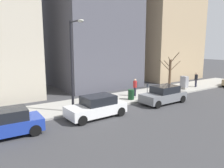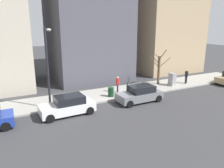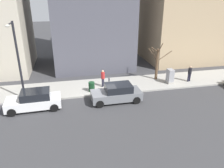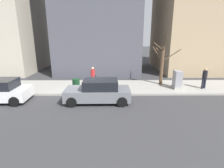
{
  "view_description": "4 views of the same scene",
  "coord_description": "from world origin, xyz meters",
  "px_view_note": "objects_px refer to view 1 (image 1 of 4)",
  "views": [
    {
      "loc": [
        -13.91,
        13.25,
        4.99
      ],
      "look_at": [
        1.9,
        2.37,
        1.56
      ],
      "focal_mm": 35.0,
      "sensor_mm": 36.0,
      "label": 1
    },
    {
      "loc": [
        -17.0,
        9.97,
        6.81
      ],
      "look_at": [
        1.21,
        0.69,
        1.29
      ],
      "focal_mm": 35.0,
      "sensor_mm": 36.0,
      "label": 2
    },
    {
      "loc": [
        -17.55,
        2.99,
        8.55
      ],
      "look_at": [
        -0.32,
        -0.7,
        1.22
      ],
      "focal_mm": 35.0,
      "sensor_mm": 36.0,
      "label": 3
    },
    {
      "loc": [
        -12.12,
        -1.73,
        4.26
      ],
      "look_at": [
        -0.34,
        -1.8,
        0.98
      ],
      "focal_mm": 28.0,
      "sensor_mm": 36.0,
      "label": 4
    }
  ],
  "objects_px": {
    "parked_car_grey": "(164,95)",
    "trash_bin": "(131,95)",
    "office_tower_left": "(161,6)",
    "parked_car_white": "(97,107)",
    "bare_tree": "(170,72)",
    "pedestrian_near_meter": "(196,79)",
    "utility_box": "(184,83)",
    "parked_car_blue": "(3,124)",
    "parking_meter": "(147,89)",
    "streetlamp": "(73,59)",
    "pedestrian_midblock": "(135,86)"
  },
  "relations": [
    {
      "from": "pedestrian_midblock",
      "to": "parked_car_blue",
      "type": "bearing_deg",
      "value": 130.87
    },
    {
      "from": "parked_car_white",
      "to": "parked_car_grey",
      "type": "bearing_deg",
      "value": -92.51
    },
    {
      "from": "pedestrian_near_meter",
      "to": "office_tower_left",
      "type": "bearing_deg",
      "value": -130.08
    },
    {
      "from": "parking_meter",
      "to": "pedestrian_near_meter",
      "type": "distance_m",
      "value": 8.6
    },
    {
      "from": "bare_tree",
      "to": "trash_bin",
      "type": "relative_size",
      "value": 4.56
    },
    {
      "from": "streetlamp",
      "to": "pedestrian_midblock",
      "type": "xyz_separation_m",
      "value": [
        1.53,
        -7.05,
        -2.93
      ]
    },
    {
      "from": "utility_box",
      "to": "pedestrian_midblock",
      "type": "xyz_separation_m",
      "value": [
        0.52,
        6.76,
        0.24
      ]
    },
    {
      "from": "parking_meter",
      "to": "office_tower_left",
      "type": "height_order",
      "value": "office_tower_left"
    },
    {
      "from": "parking_meter",
      "to": "utility_box",
      "type": "relative_size",
      "value": 0.94
    },
    {
      "from": "parked_car_grey",
      "to": "parking_meter",
      "type": "xyz_separation_m",
      "value": [
        1.69,
        0.33,
        0.24
      ]
    },
    {
      "from": "parked_car_white",
      "to": "parking_meter",
      "type": "xyz_separation_m",
      "value": [
        1.61,
        -6.37,
        0.24
      ]
    },
    {
      "from": "parking_meter",
      "to": "trash_bin",
      "type": "xyz_separation_m",
      "value": [
        0.45,
        1.55,
        -0.38
      ]
    },
    {
      "from": "parked_car_grey",
      "to": "utility_box",
      "type": "relative_size",
      "value": 2.95
    },
    {
      "from": "parked_car_blue",
      "to": "parking_meter",
      "type": "xyz_separation_m",
      "value": [
        1.58,
        -12.3,
        0.24
      ]
    },
    {
      "from": "pedestrian_midblock",
      "to": "office_tower_left",
      "type": "relative_size",
      "value": 0.08
    },
    {
      "from": "trash_bin",
      "to": "pedestrian_midblock",
      "type": "xyz_separation_m",
      "value": [
        0.92,
        -1.22,
        0.49
      ]
    },
    {
      "from": "parked_car_grey",
      "to": "trash_bin",
      "type": "height_order",
      "value": "parked_car_grey"
    },
    {
      "from": "office_tower_left",
      "to": "parked_car_white",
      "type": "bearing_deg",
      "value": 122.06
    },
    {
      "from": "utility_box",
      "to": "office_tower_left",
      "type": "distance_m",
      "value": 14.35
    },
    {
      "from": "streetlamp",
      "to": "bare_tree",
      "type": "height_order",
      "value": "streetlamp"
    },
    {
      "from": "parked_car_grey",
      "to": "utility_box",
      "type": "distance_m",
      "value": 6.61
    },
    {
      "from": "utility_box",
      "to": "pedestrian_near_meter",
      "type": "height_order",
      "value": "pedestrian_near_meter"
    },
    {
      "from": "streetlamp",
      "to": "parked_car_blue",
      "type": "bearing_deg",
      "value": 106.06
    },
    {
      "from": "trash_bin",
      "to": "parked_car_white",
      "type": "bearing_deg",
      "value": 113.17
    },
    {
      "from": "parked_car_grey",
      "to": "streetlamp",
      "type": "relative_size",
      "value": 0.65
    },
    {
      "from": "parking_meter",
      "to": "pedestrian_near_meter",
      "type": "height_order",
      "value": "pedestrian_near_meter"
    },
    {
      "from": "parked_car_blue",
      "to": "office_tower_left",
      "type": "bearing_deg",
      "value": -62.61
    },
    {
      "from": "parked_car_blue",
      "to": "bare_tree",
      "type": "bearing_deg",
      "value": -75.99
    },
    {
      "from": "parked_car_white",
      "to": "parked_car_blue",
      "type": "bearing_deg",
      "value": 87.93
    },
    {
      "from": "parking_meter",
      "to": "parked_car_grey",
      "type": "bearing_deg",
      "value": -169.05
    },
    {
      "from": "pedestrian_midblock",
      "to": "parked_car_white",
      "type": "bearing_deg",
      "value": 143.26
    },
    {
      "from": "utility_box",
      "to": "pedestrian_near_meter",
      "type": "distance_m",
      "value": 2.14
    },
    {
      "from": "bare_tree",
      "to": "pedestrian_near_meter",
      "type": "bearing_deg",
      "value": -113.15
    },
    {
      "from": "parked_car_grey",
      "to": "pedestrian_near_meter",
      "type": "xyz_separation_m",
      "value": [
        2.51,
        -8.23,
        0.35
      ]
    },
    {
      "from": "parked_car_blue",
      "to": "pedestrian_near_meter",
      "type": "relative_size",
      "value": 2.57
    },
    {
      "from": "trash_bin",
      "to": "utility_box",
      "type": "bearing_deg",
      "value": -87.13
    },
    {
      "from": "parked_car_white",
      "to": "bare_tree",
      "type": "height_order",
      "value": "bare_tree"
    },
    {
      "from": "parked_car_white",
      "to": "parking_meter",
      "type": "height_order",
      "value": "parked_car_white"
    },
    {
      "from": "parked_car_white",
      "to": "trash_bin",
      "type": "xyz_separation_m",
      "value": [
        2.06,
        -4.81,
        -0.14
      ]
    },
    {
      "from": "parked_car_white",
      "to": "parked_car_blue",
      "type": "xyz_separation_m",
      "value": [
        0.03,
        5.94,
        0.0
      ]
    },
    {
      "from": "utility_box",
      "to": "office_tower_left",
      "type": "height_order",
      "value": "office_tower_left"
    },
    {
      "from": "parked_car_white",
      "to": "office_tower_left",
      "type": "xyz_separation_m",
      "value": [
        11.34,
        -18.1,
        10.06
      ]
    },
    {
      "from": "parking_meter",
      "to": "pedestrian_midblock",
      "type": "relative_size",
      "value": 0.81
    },
    {
      "from": "parked_car_white",
      "to": "utility_box",
      "type": "bearing_deg",
      "value": -80.96
    },
    {
      "from": "parked_car_grey",
      "to": "parked_car_blue",
      "type": "relative_size",
      "value": 0.99
    },
    {
      "from": "parking_meter",
      "to": "streetlamp",
      "type": "bearing_deg",
      "value": 91.3
    },
    {
      "from": "streetlamp",
      "to": "bare_tree",
      "type": "distance_m",
      "value": 13.24
    },
    {
      "from": "parking_meter",
      "to": "bare_tree",
      "type": "height_order",
      "value": "bare_tree"
    },
    {
      "from": "parked_car_grey",
      "to": "pedestrian_midblock",
      "type": "height_order",
      "value": "pedestrian_midblock"
    },
    {
      "from": "parked_car_blue",
      "to": "parked_car_grey",
      "type": "bearing_deg",
      "value": -88.28
    }
  ]
}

